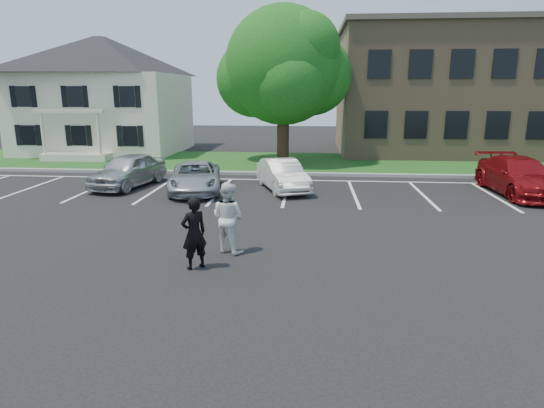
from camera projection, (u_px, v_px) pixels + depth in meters
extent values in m
plane|color=black|center=(269.00, 263.00, 11.25)|extent=(90.00, 90.00, 0.00)
cube|color=gray|center=(290.00, 174.00, 22.83)|extent=(40.00, 0.30, 0.15)
cube|color=#154A10|center=(294.00, 162.00, 26.71)|extent=(44.00, 8.00, 0.08)
cube|color=silver|center=(31.00, 188.00, 19.90)|extent=(0.12, 5.20, 0.01)
cube|color=silver|center=(93.00, 189.00, 19.67)|extent=(0.12, 5.20, 0.01)
cube|color=silver|center=(156.00, 190.00, 19.44)|extent=(0.12, 5.20, 0.01)
cube|color=silver|center=(220.00, 191.00, 19.21)|extent=(0.12, 5.20, 0.01)
cube|color=silver|center=(286.00, 192.00, 18.98)|extent=(0.12, 5.20, 0.01)
cube|color=silver|center=(354.00, 194.00, 18.75)|extent=(0.12, 5.20, 0.01)
cube|color=silver|center=(423.00, 195.00, 18.52)|extent=(0.12, 5.20, 0.01)
cube|color=silver|center=(494.00, 196.00, 18.29)|extent=(0.12, 5.20, 0.01)
cube|color=silver|center=(319.00, 181.00, 21.48)|extent=(34.00, 0.12, 0.01)
cube|color=beige|center=(106.00, 114.00, 31.02)|extent=(10.00, 8.00, 5.20)
pyramid|color=black|center=(101.00, 56.00, 30.10)|extent=(10.30, 8.24, 2.40)
cube|color=beige|center=(78.00, 157.00, 27.43)|extent=(4.00, 1.60, 0.50)
cylinder|color=beige|center=(44.00, 139.00, 26.72)|extent=(0.18, 0.18, 2.70)
cylinder|color=beige|center=(99.00, 140.00, 26.44)|extent=(0.18, 0.18, 2.70)
cube|color=beige|center=(68.00, 111.00, 26.18)|extent=(4.20, 0.25, 0.20)
cube|color=black|center=(79.00, 136.00, 27.40)|extent=(0.90, 0.06, 1.20)
cube|color=black|center=(75.00, 97.00, 26.84)|extent=(0.90, 0.06, 1.20)
cube|color=black|center=(68.00, 136.00, 27.45)|extent=(0.32, 0.05, 1.25)
cube|color=black|center=(89.00, 136.00, 27.35)|extent=(0.32, 0.05, 1.25)
cube|color=#8E7353|center=(507.00, 93.00, 30.40)|extent=(22.00, 10.00, 8.00)
cube|color=#53493E|center=(515.00, 27.00, 29.39)|extent=(22.40, 10.40, 0.30)
cube|color=black|center=(376.00, 125.00, 26.73)|extent=(1.30, 0.06, 1.60)
cube|color=black|center=(379.00, 64.00, 25.90)|extent=(1.30, 0.06, 1.60)
cube|color=black|center=(416.00, 125.00, 26.54)|extent=(1.30, 0.06, 1.60)
cube|color=black|center=(421.00, 64.00, 25.71)|extent=(1.30, 0.06, 1.60)
cube|color=black|center=(456.00, 125.00, 26.35)|extent=(1.30, 0.06, 1.60)
cube|color=black|center=(462.00, 64.00, 25.52)|extent=(1.30, 0.06, 1.60)
cube|color=black|center=(497.00, 125.00, 26.16)|extent=(1.30, 0.06, 1.60)
cube|color=black|center=(505.00, 64.00, 25.33)|extent=(1.30, 0.06, 1.60)
cube|color=black|center=(539.00, 126.00, 25.97)|extent=(1.30, 0.06, 1.60)
cylinder|color=black|center=(283.00, 135.00, 26.52)|extent=(0.70, 0.70, 3.20)
sphere|color=#145118|center=(283.00, 66.00, 25.58)|extent=(6.60, 6.60, 6.60)
sphere|color=#145118|center=(312.00, 75.00, 26.24)|extent=(4.60, 4.60, 4.60)
sphere|color=#145118|center=(254.00, 79.00, 26.27)|extent=(4.40, 4.40, 4.40)
sphere|color=#145118|center=(289.00, 82.00, 24.31)|extent=(4.00, 4.00, 4.00)
sphere|color=#145118|center=(275.00, 62.00, 27.10)|extent=(4.20, 4.20, 4.20)
sphere|color=#145118|center=(305.00, 47.00, 24.39)|extent=(3.80, 3.80, 3.80)
imported|color=black|center=(194.00, 233.00, 10.70)|extent=(0.76, 0.73, 1.75)
imported|color=white|center=(228.00, 218.00, 11.81)|extent=(1.13, 1.04, 1.87)
imported|color=#B7B7BD|center=(128.00, 170.00, 20.03)|extent=(2.57, 4.55, 1.46)
imported|color=#AEB1B5|center=(195.00, 177.00, 19.07)|extent=(2.86, 4.73, 1.23)
imported|color=silver|center=(283.00, 175.00, 19.34)|extent=(2.65, 4.16, 1.30)
imported|color=maroon|center=(519.00, 176.00, 18.54)|extent=(2.27, 5.21, 1.49)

